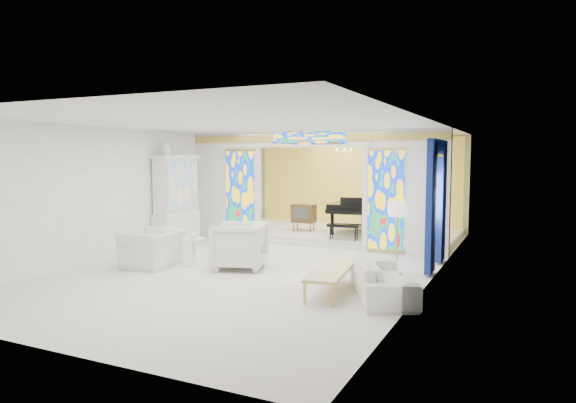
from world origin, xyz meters
The scene contains 24 objects.
floor centered at (0.00, 0.00, 0.00)m, with size 12.00×12.00×0.00m, color white.
ceiling centered at (0.00, 0.00, 3.00)m, with size 7.00×12.00×0.02m, color white.
wall_back centered at (0.00, 6.00, 1.50)m, with size 7.00×0.02×3.00m, color white.
wall_front centered at (0.00, -6.00, 1.50)m, with size 7.00×0.02×3.00m, color white.
wall_left centered at (-3.50, 0.00, 1.50)m, with size 0.02×12.00×3.00m, color white.
wall_right centered at (3.50, 0.00, 1.50)m, with size 0.02×12.00×3.00m, color white.
partition_wall centered at (0.00, 2.00, 1.65)m, with size 7.00×0.22×3.00m.
stained_glass_left centered at (-2.03, 1.89, 1.30)m, with size 0.90×0.04×2.40m, color gold.
stained_glass_right centered at (2.03, 1.89, 1.30)m, with size 0.90×0.04×2.40m, color gold.
stained_glass_transom centered at (0.00, 1.89, 2.82)m, with size 2.00×0.04×0.34m, color gold.
alcove_platform centered at (0.00, 4.10, 0.09)m, with size 6.80×3.80×0.18m, color white.
gold_curtain_back centered at (0.00, 5.88, 1.50)m, with size 6.70×0.10×2.90m, color #FCE257.
chandelier centered at (0.20, 4.00, 2.55)m, with size 0.48×0.48×0.30m, color #B79440.
blue_drapes centered at (3.40, 0.70, 1.58)m, with size 0.14×1.85×2.65m.
china_cabinet centered at (-3.22, 0.60, 1.17)m, with size 0.56×1.46×2.72m.
armchair_left centered at (-2.09, -1.67, 0.39)m, with size 1.19×1.04×0.77m, color white.
armchair_right centered at (-0.33, -1.05, 0.49)m, with size 1.04×1.07×0.98m, color white.
sofa centered at (2.95, -1.86, 0.31)m, with size 2.14×0.84×0.63m, color silver.
side_table centered at (-1.36, -1.24, 0.40)m, with size 0.62×0.62×0.60m.
vase centered at (-1.36, -1.24, 0.70)m, with size 0.17×0.17×0.18m, color white.
coffee_table centered at (2.09, -2.00, 0.38)m, with size 0.80×1.90×0.41m.
floor_lamp centered at (2.80, -0.22, 1.24)m, with size 0.45×0.45×1.46m.
grand_piano centered at (0.78, 3.90, 0.88)m, with size 1.74×2.71×1.04m.
tv_console centered at (-0.84, 3.52, 0.68)m, with size 0.70×0.50×0.77m.
Camera 1 is at (5.15, -10.22, 2.35)m, focal length 32.00 mm.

